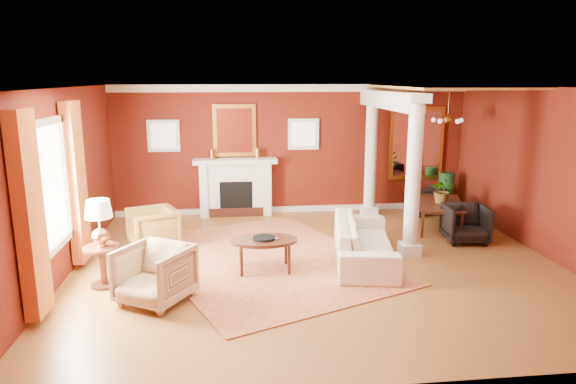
{
  "coord_description": "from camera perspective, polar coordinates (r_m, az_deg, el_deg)",
  "views": [
    {
      "loc": [
        -1.41,
        -8.01,
        3.06
      ],
      "look_at": [
        -0.45,
        0.45,
        1.15
      ],
      "focal_mm": 32.0,
      "sensor_mm": 36.0,
      "label": 1
    }
  ],
  "objects": [
    {
      "name": "ground",
      "position": [
        8.69,
        3.28,
        -7.99
      ],
      "size": [
        8.0,
        8.0,
        0.0
      ],
      "primitive_type": "plane",
      "color": "brown",
      "rests_on": "ground"
    },
    {
      "name": "room_shell",
      "position": [
        8.2,
        3.46,
        5.32
      ],
      "size": [
        8.04,
        7.04,
        2.92
      ],
      "color": "#5A150C",
      "rests_on": "ground"
    },
    {
      "name": "fireplace",
      "position": [
        11.58,
        -5.82,
        0.56
      ],
      "size": [
        1.85,
        0.42,
        1.29
      ],
      "color": "silver",
      "rests_on": "ground"
    },
    {
      "name": "overmantel_mirror",
      "position": [
        11.52,
        -5.97,
        6.81
      ],
      "size": [
        0.95,
        0.07,
        1.15
      ],
      "color": "gold",
      "rests_on": "fireplace"
    },
    {
      "name": "flank_window_left",
      "position": [
        11.63,
        -13.66,
        6.08
      ],
      "size": [
        0.7,
        0.07,
        0.7
      ],
      "color": "silver",
      "rests_on": "room_shell"
    },
    {
      "name": "flank_window_right",
      "position": [
        11.66,
        1.73,
        6.45
      ],
      "size": [
        0.7,
        0.07,
        0.7
      ],
      "color": "silver",
      "rests_on": "room_shell"
    },
    {
      "name": "left_window",
      "position": [
        7.98,
        -24.49,
        -0.33
      ],
      "size": [
        0.21,
        2.55,
        2.6
      ],
      "color": "white",
      "rests_on": "room_shell"
    },
    {
      "name": "column_front",
      "position": [
        9.02,
        13.79,
        1.85
      ],
      "size": [
        0.36,
        0.36,
        2.8
      ],
      "color": "silver",
      "rests_on": "ground"
    },
    {
      "name": "column_back",
      "position": [
        11.55,
        9.2,
        4.37
      ],
      "size": [
        0.36,
        0.36,
        2.8
      ],
      "color": "silver",
      "rests_on": "ground"
    },
    {
      "name": "header_beam",
      "position": [
        10.39,
        11.08,
        10.0
      ],
      "size": [
        0.3,
        3.2,
        0.32
      ],
      "primitive_type": "cube",
      "color": "silver",
      "rests_on": "column_front"
    },
    {
      "name": "amber_ceiling",
      "position": [
        10.65,
        17.41,
        11.07
      ],
      "size": [
        2.3,
        3.4,
        0.04
      ],
      "primitive_type": "cube",
      "color": "gold",
      "rests_on": "room_shell"
    },
    {
      "name": "dining_mirror",
      "position": [
        12.34,
        14.06,
        5.25
      ],
      "size": [
        1.3,
        0.07,
        1.7
      ],
      "color": "gold",
      "rests_on": "room_shell"
    },
    {
      "name": "chandelier",
      "position": [
        10.74,
        17.33,
        7.75
      ],
      "size": [
        0.6,
        0.62,
        0.75
      ],
      "color": "#AF6F37",
      "rests_on": "room_shell"
    },
    {
      "name": "crown_trim",
      "position": [
        11.56,
        0.51,
        11.47
      ],
      "size": [
        8.0,
        0.08,
        0.16
      ],
      "primitive_type": "cube",
      "color": "silver",
      "rests_on": "room_shell"
    },
    {
      "name": "base_trim",
      "position": [
        11.94,
        0.49,
        -1.9
      ],
      "size": [
        8.0,
        0.08,
        0.12
      ],
      "primitive_type": "cube",
      "color": "silver",
      "rests_on": "ground"
    },
    {
      "name": "rug",
      "position": [
        8.85,
        -2.52,
        -7.52
      ],
      "size": [
        4.8,
        5.39,
        0.02
      ],
      "primitive_type": "cube",
      "rotation": [
        0.0,
        0.0,
        0.4
      ],
      "color": "maroon",
      "rests_on": "ground"
    },
    {
      "name": "sofa",
      "position": [
        8.79,
        8.49,
        -4.64
      ],
      "size": [
        1.11,
        2.48,
        0.94
      ],
      "primitive_type": "imported",
      "rotation": [
        0.0,
        0.0,
        1.4
      ],
      "color": "#F2E3CB",
      "rests_on": "ground"
    },
    {
      "name": "armchair_leopard",
      "position": [
        9.6,
        -14.82,
        -3.77
      ],
      "size": [
        1.01,
        1.04,
        0.83
      ],
      "primitive_type": "imported",
      "rotation": [
        0.0,
        0.0,
        -1.18
      ],
      "color": "black",
      "rests_on": "ground"
    },
    {
      "name": "armchair_stripe",
      "position": [
        7.37,
        -14.62,
        -8.58
      ],
      "size": [
        1.16,
        1.14,
        0.89
      ],
      "primitive_type": "imported",
      "rotation": [
        0.0,
        0.0,
        -0.55
      ],
      "color": "#CAB186",
      "rests_on": "ground"
    },
    {
      "name": "coffee_table",
      "position": [
        8.23,
        -2.65,
        -5.55
      ],
      "size": [
        1.07,
        1.07,
        0.54
      ],
      "rotation": [
        0.0,
        0.0,
        -0.16
      ],
      "color": "black",
      "rests_on": "ground"
    },
    {
      "name": "coffee_book",
      "position": [
        8.18,
        -2.25,
        -4.59
      ],
      "size": [
        0.14,
        0.08,
        0.2
      ],
      "primitive_type": "imported",
      "rotation": [
        0.0,
        0.0,
        0.47
      ],
      "color": "black",
      "rests_on": "coffee_table"
    },
    {
      "name": "side_table",
      "position": [
        8.01,
        -20.15,
        -4.0
      ],
      "size": [
        0.53,
        0.53,
        1.33
      ],
      "rotation": [
        0.0,
        0.0,
        0.08
      ],
      "color": "black",
      "rests_on": "ground"
    },
    {
      "name": "dining_table",
      "position": [
        10.98,
        16.62,
        -1.69
      ],
      "size": [
        1.01,
        1.67,
        0.88
      ],
      "primitive_type": "imported",
      "rotation": [
        0.0,
        0.0,
        1.26
      ],
      "color": "black",
      "rests_on": "ground"
    },
    {
      "name": "dining_chair_near",
      "position": [
        10.26,
        19.16,
        -3.13
      ],
      "size": [
        0.84,
        0.79,
        0.79
      ],
      "primitive_type": "imported",
      "rotation": [
        0.0,
        0.0,
        -0.11
      ],
      "color": "black",
      "rests_on": "ground"
    },
    {
      "name": "dining_chair_far",
      "position": [
        12.15,
        14.91,
        -0.67
      ],
      "size": [
        0.79,
        0.76,
        0.7
      ],
      "primitive_type": "imported",
      "rotation": [
        0.0,
        0.0,
        3.35
      ],
      "color": "black",
      "rests_on": "ground"
    },
    {
      "name": "green_urn",
      "position": [
        12.35,
        17.1,
        -0.49
      ],
      "size": [
        0.39,
        0.39,
        0.95
      ],
      "color": "#123918",
      "rests_on": "ground"
    },
    {
      "name": "potted_plant",
      "position": [
        10.78,
        16.91,
        1.57
      ],
      "size": [
        0.54,
        0.59,
        0.42
      ],
      "primitive_type": "imported",
      "rotation": [
        0.0,
        0.0,
        -0.13
      ],
      "color": "#26591E",
      "rests_on": "dining_table"
    }
  ]
}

